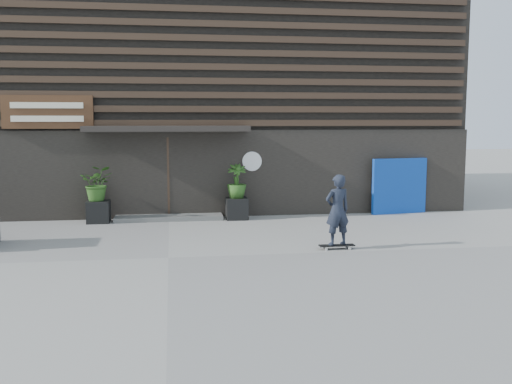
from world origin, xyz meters
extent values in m
plane|color=gray|center=(0.00, 0.00, 0.00)|extent=(80.00, 80.00, 0.00)
cube|color=#545351|center=(0.00, 4.60, 0.06)|extent=(3.00, 0.80, 0.12)
cube|color=black|center=(-1.90, 4.40, 0.30)|extent=(0.60, 0.60, 0.60)
imported|color=#2D591E|center=(-1.90, 4.40, 1.08)|extent=(0.86, 0.75, 0.96)
cube|color=black|center=(1.90, 4.40, 0.30)|extent=(0.60, 0.60, 0.60)
imported|color=#2D591E|center=(1.90, 4.40, 1.08)|extent=(0.54, 0.54, 0.96)
cube|color=#0C36A0|center=(6.82, 4.70, 0.82)|extent=(1.76, 0.39, 1.65)
cube|color=black|center=(0.00, 10.00, 4.00)|extent=(18.00, 10.00, 8.00)
cube|color=black|center=(0.00, 4.94, 1.25)|extent=(18.00, 0.12, 2.50)
cube|color=#38281E|center=(0.00, 4.88, 2.70)|extent=(17.60, 0.08, 0.18)
cube|color=#38281E|center=(0.00, 4.88, 3.09)|extent=(17.60, 0.08, 0.18)
cube|color=#38281E|center=(0.00, 4.88, 3.48)|extent=(17.60, 0.08, 0.18)
cube|color=#38281E|center=(0.00, 4.88, 3.88)|extent=(17.60, 0.08, 0.18)
cube|color=#38281E|center=(0.00, 4.88, 4.27)|extent=(17.60, 0.08, 0.18)
cube|color=#38281E|center=(0.00, 4.88, 4.66)|extent=(17.60, 0.08, 0.18)
cube|color=#38281E|center=(0.00, 4.88, 5.05)|extent=(17.60, 0.08, 0.18)
cube|color=#38281E|center=(0.00, 4.88, 5.45)|extent=(17.60, 0.08, 0.18)
cube|color=#38281E|center=(0.00, 4.88, 5.84)|extent=(17.60, 0.08, 0.18)
cube|color=black|center=(0.00, 4.50, 2.55)|extent=(4.50, 1.00, 0.15)
cube|color=black|center=(0.00, 5.10, 1.15)|extent=(2.40, 0.30, 2.30)
cube|color=#38281E|center=(0.00, 4.92, 1.15)|extent=(0.06, 0.10, 2.30)
cube|color=#472B19|center=(-3.20, 4.80, 3.00)|extent=(2.40, 0.10, 0.90)
cube|color=beige|center=(-3.20, 4.73, 3.18)|extent=(1.90, 0.02, 0.16)
cube|color=beige|center=(-3.20, 4.73, 2.82)|extent=(1.90, 0.02, 0.16)
cylinder|color=white|center=(2.40, 4.86, 1.60)|extent=(0.56, 0.03, 0.56)
cube|color=black|center=(3.62, 0.26, 0.09)|extent=(0.78, 0.20, 0.02)
cylinder|color=beige|center=(3.36, 0.16, 0.03)|extent=(0.06, 0.03, 0.06)
cylinder|color=#A1A09C|center=(3.36, 0.36, 0.03)|extent=(0.06, 0.03, 0.06)
cylinder|color=#B5B6B0|center=(3.88, 0.16, 0.03)|extent=(0.06, 0.03, 0.06)
cylinder|color=#B1B0AC|center=(3.88, 0.36, 0.03)|extent=(0.06, 0.03, 0.06)
imported|color=black|center=(3.62, 0.26, 0.86)|extent=(0.63, 0.48, 1.54)
camera|label=1|loc=(0.10, -11.71, 2.80)|focal=40.74mm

